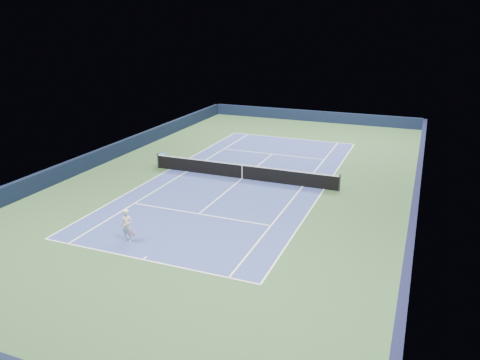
% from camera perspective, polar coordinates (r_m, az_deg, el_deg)
% --- Properties ---
extents(ground, '(40.00, 40.00, 0.00)m').
position_cam_1_polar(ground, '(30.97, 0.27, 0.17)').
color(ground, '#2C4C29').
rests_on(ground, ground).
extents(wall_far, '(22.00, 0.35, 1.10)m').
position_cam_1_polar(wall_far, '(49.21, 8.87, 7.72)').
color(wall_far, '#111933').
rests_on(wall_far, ground).
extents(wall_right, '(0.35, 40.00, 1.10)m').
position_cam_1_polar(wall_right, '(28.85, 20.69, -1.40)').
color(wall_right, black).
rests_on(wall_right, ground).
extents(wall_left, '(0.35, 40.00, 1.10)m').
position_cam_1_polar(wall_left, '(36.03, -15.98, 3.06)').
color(wall_left, black).
rests_on(wall_left, ground).
extents(court_surface, '(10.97, 23.77, 0.01)m').
position_cam_1_polar(court_surface, '(30.97, 0.27, 0.17)').
color(court_surface, navy).
rests_on(court_surface, ground).
extents(baseline_far, '(10.97, 0.08, 0.00)m').
position_cam_1_polar(baseline_far, '(41.81, 6.29, 5.07)').
color(baseline_far, white).
rests_on(baseline_far, ground).
extents(baseline_near, '(10.97, 0.08, 0.00)m').
position_cam_1_polar(baseline_near, '(21.26, -11.77, -9.47)').
color(baseline_near, white).
rests_on(baseline_near, ground).
extents(sideline_doubles_right, '(0.08, 23.77, 0.00)m').
position_cam_1_polar(sideline_doubles_right, '(29.51, 10.22, -1.10)').
color(sideline_doubles_right, white).
rests_on(sideline_doubles_right, ground).
extents(sideline_doubles_left, '(0.08, 23.77, 0.00)m').
position_cam_1_polar(sideline_doubles_left, '(33.27, -8.55, 1.31)').
color(sideline_doubles_left, white).
rests_on(sideline_doubles_left, ground).
extents(sideline_singles_right, '(0.08, 23.77, 0.00)m').
position_cam_1_polar(sideline_singles_right, '(29.78, 7.65, -0.77)').
color(sideline_singles_right, white).
rests_on(sideline_singles_right, ground).
extents(sideline_singles_left, '(0.08, 23.77, 0.00)m').
position_cam_1_polar(sideline_singles_left, '(32.62, -6.47, 1.05)').
color(sideline_singles_left, white).
rests_on(sideline_singles_left, ground).
extents(service_line_far, '(8.23, 0.08, 0.00)m').
position_cam_1_polar(service_line_far, '(36.72, 3.95, 3.18)').
color(service_line_far, white).
rests_on(service_line_far, ground).
extents(service_line_near, '(8.23, 0.08, 0.00)m').
position_cam_1_polar(service_line_near, '(25.51, -5.04, -4.13)').
color(service_line_near, white).
rests_on(service_line_near, ground).
extents(center_service_line, '(0.08, 12.80, 0.00)m').
position_cam_1_polar(center_service_line, '(30.96, 0.27, 0.18)').
color(center_service_line, white).
rests_on(center_service_line, ground).
extents(center_mark_far, '(0.08, 0.30, 0.00)m').
position_cam_1_polar(center_mark_far, '(41.67, 6.24, 5.03)').
color(center_mark_far, white).
rests_on(center_mark_far, ground).
extents(center_mark_near, '(0.08, 0.30, 0.00)m').
position_cam_1_polar(center_mark_near, '(21.37, -11.55, -9.30)').
color(center_mark_near, white).
rests_on(center_mark_near, ground).
extents(tennis_net, '(12.90, 0.10, 1.07)m').
position_cam_1_polar(tennis_net, '(30.81, 0.27, 1.05)').
color(tennis_net, black).
rests_on(tennis_net, ground).
extents(sponsor_cube, '(0.61, 0.55, 0.86)m').
position_cam_1_polar(sponsor_cube, '(34.07, -9.43, 2.44)').
color(sponsor_cube, blue).
rests_on(sponsor_cube, ground).
extents(tennis_player, '(0.76, 1.24, 1.76)m').
position_cam_1_polar(tennis_player, '(22.75, -13.62, -5.43)').
color(tennis_player, silver).
rests_on(tennis_player, ground).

